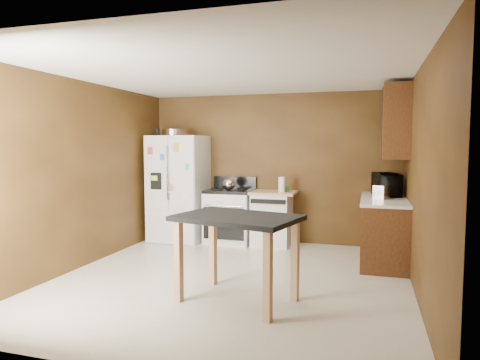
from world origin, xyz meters
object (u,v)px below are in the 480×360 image
at_px(gas_range, 230,215).
at_px(dishwasher, 272,218).
at_px(green_canister, 286,188).
at_px(microwave, 386,186).
at_px(refrigerator, 179,188).
at_px(roasting_pan, 176,133).
at_px(kettle, 229,184).
at_px(island, 237,229).
at_px(paper_towel, 282,185).
at_px(toaster, 382,192).
at_px(pen_cup, 157,132).

xyz_separation_m(gas_range, dishwasher, (0.72, 0.02, -0.01)).
height_order(green_canister, microwave, microwave).
xyz_separation_m(refrigerator, dishwasher, (1.63, 0.09, -0.45)).
relative_size(roasting_pan, gas_range, 0.40).
relative_size(kettle, refrigerator, 0.11).
bearing_deg(island, dishwasher, 94.45).
distance_m(green_canister, refrigerator, 1.86).
bearing_deg(refrigerator, dishwasher, 2.99).
height_order(paper_towel, dishwasher, paper_towel).
xyz_separation_m(paper_towel, toaster, (1.51, -0.50, -0.02)).
relative_size(microwave, refrigerator, 0.30).
xyz_separation_m(roasting_pan, island, (1.88, -2.51, -1.09)).
distance_m(paper_towel, microwave, 1.59).
height_order(toaster, island, toaster).
bearing_deg(island, pen_cup, 131.66).
bearing_deg(microwave, kettle, 72.54).
bearing_deg(paper_towel, toaster, -18.49).
height_order(pen_cup, green_canister, pen_cup).
bearing_deg(pen_cup, toaster, -7.35).
height_order(paper_towel, green_canister, paper_towel).
bearing_deg(dishwasher, refrigerator, -177.01).
bearing_deg(microwave, roasting_pan, 72.16).
xyz_separation_m(toaster, microwave, (0.07, 0.38, 0.06)).
bearing_deg(paper_towel, refrigerator, 179.78).
bearing_deg(roasting_pan, island, -53.21).
xyz_separation_m(paper_towel, green_canister, (0.05, 0.12, -0.07)).
distance_m(paper_towel, dishwasher, 0.59).
bearing_deg(refrigerator, toaster, -8.76).
xyz_separation_m(refrigerator, gas_range, (0.91, 0.06, -0.44)).
xyz_separation_m(toaster, dishwasher, (-1.68, 0.60, -0.54)).
distance_m(pen_cup, dishwasher, 2.45).
relative_size(paper_towel, refrigerator, 0.14).
xyz_separation_m(pen_cup, paper_towel, (2.18, 0.03, -0.85)).
height_order(refrigerator, dishwasher, refrigerator).
bearing_deg(dishwasher, paper_towel, -27.49).
distance_m(pen_cup, gas_range, 1.90).
xyz_separation_m(roasting_pan, refrigerator, (0.04, 0.00, -0.95)).
bearing_deg(green_canister, dishwasher, -173.99).
distance_m(kettle, refrigerator, 0.94).
bearing_deg(toaster, paper_towel, -174.07).
xyz_separation_m(microwave, island, (-1.55, -2.38, -0.28)).
relative_size(paper_towel, microwave, 0.45).
height_order(roasting_pan, paper_towel, roasting_pan).
height_order(green_canister, dishwasher, green_canister).
height_order(roasting_pan, kettle, roasting_pan).
height_order(paper_towel, toaster, paper_towel).
relative_size(pen_cup, refrigerator, 0.07).
xyz_separation_m(toaster, gas_range, (-2.40, 0.57, -0.53)).
xyz_separation_m(roasting_pan, paper_towel, (1.85, -0.01, -0.84)).
bearing_deg(island, kettle, 110.09).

